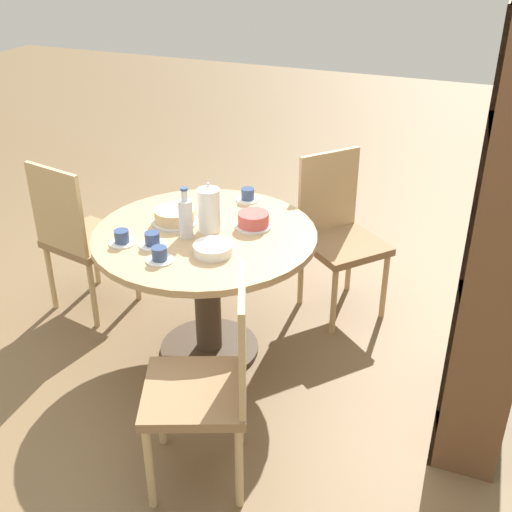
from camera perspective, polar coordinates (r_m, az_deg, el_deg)
name	(u,v)px	position (r m, az deg, el deg)	size (l,w,h in m)	color
ground_plane	(210,350)	(3.65, -4.13, -8.32)	(14.00, 14.00, 0.00)	brown
dining_table	(206,263)	(3.34, -4.47, -0.62)	(1.14, 1.14, 0.74)	#473828
chair_a	(339,232)	(3.81, 7.35, 2.17)	(0.59, 0.59, 0.96)	tan
chair_b	(79,235)	(3.88, -15.42, 1.85)	(0.50, 0.50, 0.96)	tan
chair_c	(211,380)	(2.64, -4.03, -10.98)	(0.55, 0.55, 0.96)	tan
bookshelf	(497,247)	(2.92, 20.65, 0.76)	(0.86, 0.28, 1.93)	brown
coffee_pot	(209,209)	(3.22, -4.20, 4.20)	(0.11, 0.11, 0.27)	white
water_bottle	(186,217)	(3.18, -6.28, 3.45)	(0.07, 0.07, 0.26)	silver
cake_main	(175,216)	(3.37, -7.24, 3.52)	(0.24, 0.24, 0.08)	silver
cake_second	(253,220)	(3.29, -0.24, 3.18)	(0.19, 0.19, 0.08)	silver
cup_a	(160,255)	(3.01, -8.57, 0.06)	(0.13, 0.13, 0.07)	white
cup_b	(248,196)	(3.61, -0.74, 5.40)	(0.13, 0.13, 0.07)	white
cup_c	(122,238)	(3.20, -11.84, 1.56)	(0.13, 0.13, 0.07)	white
cup_d	(152,240)	(3.15, -9.19, 1.38)	(0.13, 0.13, 0.07)	white
plate_stack	(213,249)	(3.05, -3.84, 0.62)	(0.19, 0.19, 0.05)	white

